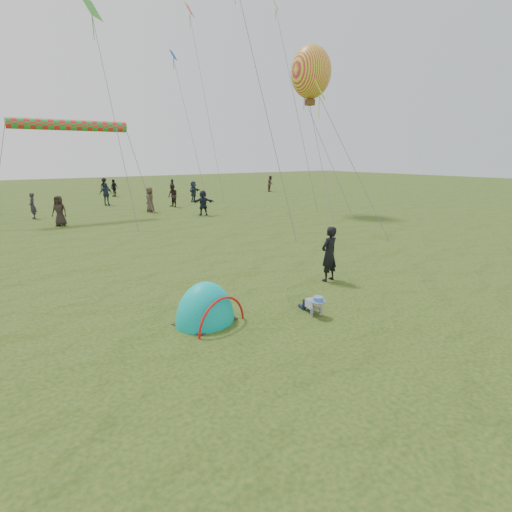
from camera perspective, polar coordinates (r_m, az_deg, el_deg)
ground at (r=9.65m, az=10.11°, el=-9.90°), size 140.00×140.00×0.00m
crawling_toddler at (r=10.23m, az=8.25°, el=-6.79°), size 0.63×0.79×0.54m
popup_tent at (r=9.84m, az=-7.22°, el=-9.30°), size 1.82×1.63×1.99m
standing_adult at (r=12.79m, az=10.40°, el=0.28°), size 0.68×0.49×1.76m
crowd_person_1 at (r=44.47m, az=2.10°, el=10.30°), size 1.06×1.04×1.73m
crowd_person_2 at (r=41.40m, az=-19.61°, el=9.15°), size 1.02×0.91×1.66m
crowd_person_4 at (r=25.23m, az=-26.29°, el=5.80°), size 0.99×0.94×1.70m
crowd_person_5 at (r=35.13m, az=-8.90°, el=9.11°), size 1.62×1.35×1.75m
crowd_person_6 at (r=28.89m, az=-29.31°, el=6.26°), size 0.40×0.60×1.62m
crowd_person_7 at (r=31.68m, az=-11.80°, el=8.43°), size 0.81×0.96×1.74m
crowd_person_8 at (r=40.28m, az=-11.88°, el=9.54°), size 0.98×0.96×1.65m
crowd_person_9 at (r=44.68m, az=-20.85°, el=9.34°), size 1.21×1.03×1.62m
crowd_person_10 at (r=29.20m, az=-14.90°, el=7.79°), size 0.62×0.89×1.75m
crowd_person_11 at (r=26.96m, az=-7.57°, el=7.54°), size 1.61×0.94×1.66m
crowd_person_14 at (r=34.21m, az=-20.65°, el=8.27°), size 1.08×0.52×1.79m
balloon_kite at (r=29.32m, az=7.83°, el=24.20°), size 2.69×2.69×3.77m
rainbow_tube_kite at (r=27.62m, az=-25.05°, el=16.58°), size 6.69×0.64×0.64m
diamond_kite_1 at (r=39.85m, az=-9.48°, el=31.36°), size 1.24×1.24×1.01m
diamond_kite_2 at (r=22.83m, az=9.09°, el=22.42°), size 1.20×1.20×0.98m
diamond_kite_3 at (r=27.50m, az=-22.46°, el=29.93°), size 1.35×1.35×1.10m
diamond_kite_4 at (r=35.53m, az=-11.74°, el=26.29°), size 0.86×0.86×0.70m
diamond_kite_5 at (r=30.17m, az=6.91°, el=21.96°), size 0.88×0.88×0.72m
diamond_kite_7 at (r=33.70m, az=2.86°, el=32.17°), size 0.87×0.87×0.71m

